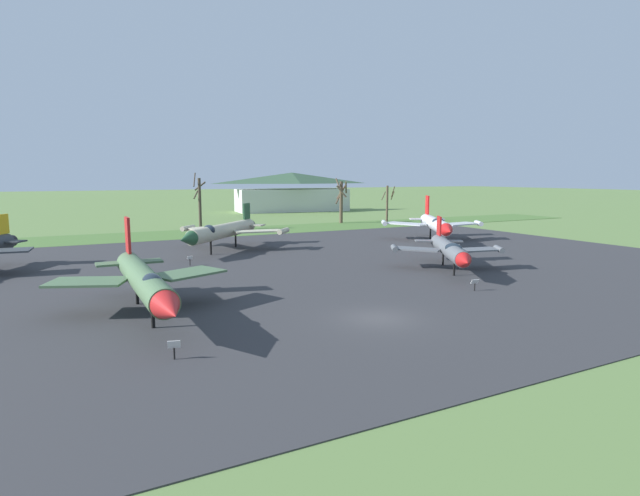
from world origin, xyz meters
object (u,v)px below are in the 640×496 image
(jet_fighter_front_right, at_px, (145,280))
(jet_fighter_rear_right, at_px, (222,231))
(jet_fighter_front_left, at_px, (449,249))
(info_placard_rear_center, at_px, (457,248))
(info_placard_rear_right, at_px, (190,260))
(jet_fighter_rear_center, at_px, (435,224))
(visitor_building, at_px, (292,192))
(info_placard_front_right, at_px, (174,348))
(info_placard_front_left, at_px, (475,284))

(jet_fighter_front_right, bearing_deg, jet_fighter_rear_right, 63.32)
(jet_fighter_front_left, bearing_deg, info_placard_rear_center, 43.18)
(info_placard_rear_center, xyz_separation_m, info_placard_rear_right, (-27.08, 5.72, -0.05))
(jet_fighter_rear_right, bearing_deg, jet_fighter_rear_center, -10.17)
(jet_fighter_rear_center, relative_size, visitor_building, 0.55)
(info_placard_front_right, bearing_deg, jet_fighter_front_right, 89.69)
(visitor_building, bearing_deg, info_placard_front_right, -117.85)
(info_placard_front_left, xyz_separation_m, visitor_building, (24.02, 83.19, 3.85))
(info_placard_front_right, height_order, visitor_building, visitor_building)
(jet_fighter_front_right, height_order, jet_fighter_rear_center, jet_fighter_rear_center)
(jet_fighter_front_right, xyz_separation_m, jet_fighter_rear_center, (37.77, 18.98, 0.07))
(info_placard_rear_center, height_order, jet_fighter_rear_right, jet_fighter_rear_right)
(info_placard_front_left, relative_size, info_placard_front_right, 0.94)
(jet_fighter_rear_center, distance_m, info_placard_rear_right, 31.47)
(jet_fighter_front_right, height_order, info_placard_rear_center, jet_fighter_front_right)
(jet_fighter_front_left, height_order, info_placard_front_right, jet_fighter_front_left)
(info_placard_front_right, distance_m, info_placard_rear_right, 24.79)
(info_placard_front_left, height_order, visitor_building, visitor_building)
(info_placard_front_right, distance_m, jet_fighter_rear_center, 46.35)
(visitor_building, bearing_deg, info_placard_front_left, -106.11)
(info_placard_rear_right, bearing_deg, jet_fighter_rear_right, 54.16)
(jet_fighter_rear_center, height_order, jet_fighter_rear_right, jet_fighter_rear_center)
(visitor_building, bearing_deg, jet_fighter_rear_right, -121.47)
(jet_fighter_rear_right, xyz_separation_m, info_placard_rear_right, (-5.40, -7.48, -1.71))
(info_placard_rear_right, bearing_deg, jet_fighter_front_left, -33.90)
(info_placard_rear_center, distance_m, visitor_building, 70.19)
(info_placard_rear_center, bearing_deg, jet_fighter_rear_right, 148.67)
(jet_fighter_front_left, height_order, info_placard_rear_center, jet_fighter_front_left)
(info_placard_front_left, bearing_deg, visitor_building, 73.89)
(info_placard_front_left, xyz_separation_m, jet_fighter_front_right, (-21.99, 3.80, 1.66))
(info_placard_front_right, relative_size, jet_fighter_rear_center, 0.06)
(jet_fighter_front_right, xyz_separation_m, info_placard_front_right, (-0.04, -7.77, -1.64))
(jet_fighter_front_left, bearing_deg, jet_fighter_rear_right, 124.24)
(info_placard_rear_center, bearing_deg, jet_fighter_front_left, -136.82)
(info_placard_front_right, bearing_deg, jet_fighter_front_left, 22.93)
(info_placard_rear_right, bearing_deg, info_placard_front_right, -105.24)
(info_placard_front_left, distance_m, visitor_building, 86.68)
(info_placard_front_left, height_order, info_placard_rear_center, info_placard_rear_center)
(info_placard_front_right, height_order, info_placard_rear_right, info_placard_front_right)
(jet_fighter_front_left, bearing_deg, jet_fighter_front_right, -173.01)
(jet_fighter_rear_center, bearing_deg, visitor_building, 82.23)
(info_placard_rear_center, xyz_separation_m, jet_fighter_rear_right, (-21.68, 13.20, 1.66))
(jet_fighter_rear_right, height_order, info_placard_rear_right, jet_fighter_rear_right)
(jet_fighter_front_left, relative_size, jet_fighter_front_right, 0.76)
(jet_fighter_rear_right, bearing_deg, jet_fighter_front_right, -116.68)
(jet_fighter_front_left, distance_m, jet_fighter_rear_center, 19.84)
(info_placard_front_right, xyz_separation_m, info_placard_rear_right, (6.52, 23.92, -0.02))
(jet_fighter_rear_center, bearing_deg, info_placard_front_right, -144.72)
(jet_fighter_rear_center, bearing_deg, jet_fighter_front_left, -127.11)
(jet_fighter_rear_right, height_order, visitor_building, visitor_building)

